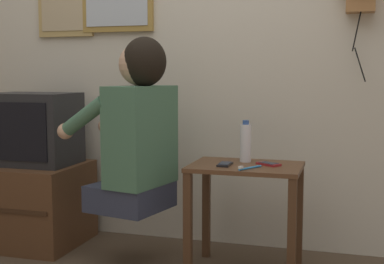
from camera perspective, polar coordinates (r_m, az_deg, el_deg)
The scene contains 9 objects.
wall_back at distance 3.28m, azimuth 1.43°, elevation 10.35°, with size 6.80×0.05×2.55m.
side_table at distance 2.79m, azimuth 5.74°, elevation -6.09°, with size 0.57×0.41×0.57m.
person at distance 2.84m, azimuth -5.89°, elevation 0.37°, with size 0.61×0.51×0.92m.
tv_stand at distance 3.46m, azimuth -16.85°, elevation -7.30°, with size 0.64×0.55×0.49m.
television at distance 3.38m, azimuth -16.58°, elevation 0.35°, with size 0.50×0.38×0.43m.
cell_phone_held at distance 2.74m, azimuth 3.53°, elevation -3.45°, with size 0.06×0.12×0.01m.
cell_phone_spare at distance 2.77m, azimuth 8.16°, elevation -3.39°, with size 0.14×0.12×0.01m.
water_bottle at distance 2.85m, azimuth 5.74°, elevation -1.12°, with size 0.06×0.06×0.22m.
toothbrush at distance 2.64m, azimuth 6.04°, elevation -3.81°, with size 0.09×0.15×0.02m.
Camera 1 is at (0.86, -2.06, 1.04)m, focal length 50.00 mm.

